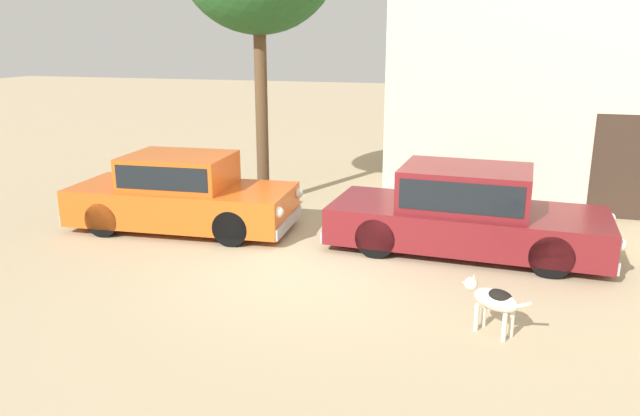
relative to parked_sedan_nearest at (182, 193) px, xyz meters
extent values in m
plane|color=tan|center=(2.95, -1.17, -0.71)|extent=(80.00, 80.00, 0.00)
cube|color=#D15619|center=(0.01, 0.00, -0.22)|extent=(4.25, 1.99, 0.68)
cube|color=#D15619|center=(-0.03, 0.00, 0.43)|extent=(2.00, 1.60, 0.61)
cube|color=black|center=(-0.03, 0.00, 0.44)|extent=(1.85, 1.62, 0.42)
cube|color=#999BA0|center=(2.06, 0.14, -0.45)|extent=(0.23, 1.69, 0.20)
cube|color=#999BA0|center=(-2.04, -0.13, -0.45)|extent=(0.23, 1.69, 0.20)
sphere|color=silver|center=(2.04, 0.82, -0.06)|extent=(0.20, 0.20, 0.20)
sphere|color=silver|center=(2.13, -0.54, -0.06)|extent=(0.20, 0.20, 0.20)
cube|color=red|center=(-2.08, 0.61, -0.05)|extent=(0.05, 0.18, 0.18)
cube|color=red|center=(-1.99, -0.87, -0.05)|extent=(0.05, 0.18, 0.18)
cylinder|color=black|center=(1.20, 0.84, -0.38)|extent=(0.66, 0.24, 0.65)
cylinder|color=black|center=(1.30, -0.68, -0.38)|extent=(0.66, 0.24, 0.65)
cylinder|color=black|center=(-1.28, 0.68, -0.38)|extent=(0.66, 0.24, 0.65)
cylinder|color=black|center=(-1.18, -0.84, -0.38)|extent=(0.66, 0.24, 0.65)
cube|color=maroon|center=(5.26, 0.20, -0.25)|extent=(4.65, 2.03, 0.62)
cube|color=maroon|center=(5.22, 0.20, 0.41)|extent=(2.17, 1.66, 0.70)
cube|color=black|center=(5.22, 0.20, 0.42)|extent=(2.01, 1.67, 0.49)
cube|color=#999BA0|center=(7.53, 0.10, -0.45)|extent=(0.20, 1.78, 0.20)
cube|color=#999BA0|center=(3.00, 0.31, -0.45)|extent=(0.20, 1.78, 0.20)
sphere|color=silver|center=(7.59, 0.82, -0.11)|extent=(0.20, 0.20, 0.20)
sphere|color=silver|center=(7.52, -0.63, -0.11)|extent=(0.20, 0.20, 0.20)
cube|color=red|center=(3.04, 1.09, -0.09)|extent=(0.05, 0.18, 0.18)
cube|color=red|center=(2.96, -0.48, -0.09)|extent=(0.05, 0.18, 0.18)
cylinder|color=black|center=(6.67, 0.94, -0.37)|extent=(0.69, 0.23, 0.68)
cylinder|color=black|center=(6.59, -0.67, -0.37)|extent=(0.69, 0.23, 0.68)
cylinder|color=black|center=(3.93, 1.07, -0.37)|extent=(0.69, 0.23, 0.68)
cylinder|color=black|center=(3.85, -0.54, -0.37)|extent=(0.69, 0.23, 0.68)
cube|color=#38281E|center=(8.06, 3.04, 0.34)|extent=(1.10, 0.02, 2.10)
cylinder|color=beige|center=(5.59, -2.82, -0.53)|extent=(0.06, 0.06, 0.36)
cylinder|color=beige|center=(5.67, -2.68, -0.53)|extent=(0.06, 0.06, 0.36)
cylinder|color=beige|center=(5.92, -3.02, -0.53)|extent=(0.06, 0.06, 0.36)
cylinder|color=beige|center=(6.01, -2.87, -0.53)|extent=(0.06, 0.06, 0.36)
ellipsoid|color=beige|center=(5.80, -2.85, -0.26)|extent=(0.63, 0.50, 0.27)
ellipsoid|color=black|center=(5.84, -2.87, -0.18)|extent=(0.39, 0.35, 0.15)
sphere|color=beige|center=(5.49, -2.67, -0.15)|extent=(0.17, 0.17, 0.17)
cone|color=beige|center=(5.41, -2.62, -0.17)|extent=(0.13, 0.13, 0.09)
cone|color=beige|center=(5.46, -2.71, -0.08)|extent=(0.08, 0.08, 0.08)
cone|color=beige|center=(5.51, -2.62, -0.08)|extent=(0.08, 0.08, 0.08)
cylinder|color=beige|center=(6.12, -3.04, -0.20)|extent=(0.20, 0.15, 0.14)
cylinder|color=brown|center=(0.83, 2.10, 1.25)|extent=(0.26, 0.26, 3.92)
camera|label=1|loc=(5.67, -10.12, 2.85)|focal=34.55mm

